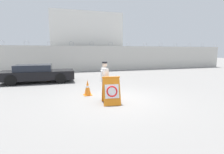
{
  "coord_description": "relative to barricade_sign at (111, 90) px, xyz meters",
  "views": [
    {
      "loc": [
        -2.46,
        -7.22,
        2.16
      ],
      "look_at": [
        0.05,
        0.84,
        0.89
      ],
      "focal_mm": 28.0,
      "sensor_mm": 36.0,
      "label": 1
    }
  ],
  "objects": [
    {
      "name": "ground_plane",
      "position": [
        0.42,
        0.57,
        -0.56
      ],
      "size": [
        90.0,
        90.0,
        0.0
      ],
      "primitive_type": "plane",
      "color": "gray"
    },
    {
      "name": "barricade_sign",
      "position": [
        0.0,
        0.0,
        0.0
      ],
      "size": [
        0.79,
        0.87,
        1.13
      ],
      "rotation": [
        0.0,
        0.0,
        -0.13
      ],
      "color": "orange",
      "rests_on": "ground_plane"
    },
    {
      "name": "parked_car_front_coupe",
      "position": [
        -3.41,
        6.17,
        0.07
      ],
      "size": [
        4.8,
        1.97,
        1.23
      ],
      "rotation": [
        0.0,
        0.0,
        -0.02
      ],
      "color": "black",
      "rests_on": "ground_plane"
    },
    {
      "name": "perimeter_wall",
      "position": [
        0.42,
        11.72,
        0.77
      ],
      "size": [
        36.0,
        0.3,
        3.11
      ],
      "color": "beige",
      "rests_on": "ground_plane"
    },
    {
      "name": "traffic_cone_near",
      "position": [
        -0.69,
        1.68,
        -0.18
      ],
      "size": [
        0.39,
        0.39,
        0.76
      ],
      "color": "orange",
      "rests_on": "ground_plane"
    },
    {
      "name": "security_guard",
      "position": [
        -0.12,
        0.56,
        0.38
      ],
      "size": [
        0.37,
        0.62,
        1.69
      ],
      "rotation": [
        0.0,
        0.0,
        -1.5
      ],
      "color": "#232838",
      "rests_on": "ground_plane"
    },
    {
      "name": "building_block",
      "position": [
        1.39,
        16.56,
        2.71
      ],
      "size": [
        8.19,
        6.71,
        6.53
      ],
      "color": "silver",
      "rests_on": "ground_plane"
    }
  ]
}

